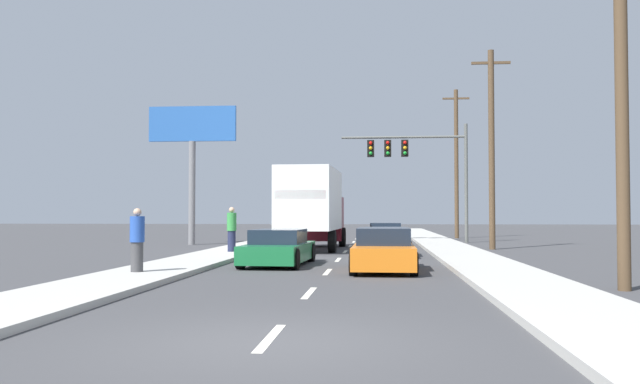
# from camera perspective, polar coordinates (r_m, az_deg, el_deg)

# --- Properties ---
(ground_plane) EXTENTS (140.00, 140.00, 0.00)m
(ground_plane) POSITION_cam_1_polar(r_m,az_deg,el_deg) (33.54, 2.59, -4.72)
(ground_plane) COLOR #3D3D3F
(sidewalk_right) EXTENTS (2.32, 80.00, 0.14)m
(sidewalk_right) POSITION_cam_1_polar(r_m,az_deg,el_deg) (28.70, 11.62, -5.02)
(sidewalk_right) COLOR #B2AFA8
(sidewalk_right) RESTS_ON ground_plane
(sidewalk_left) EXTENTS (2.32, 80.00, 0.14)m
(sidewalk_left) POSITION_cam_1_polar(r_m,az_deg,el_deg) (29.17, -7.16, -5.00)
(sidewalk_left) COLOR #B2AFA8
(sidewalk_left) RESTS_ON ground_plane
(lane_markings) EXTENTS (0.14, 57.00, 0.01)m
(lane_markings) POSITION_cam_1_polar(r_m,az_deg,el_deg) (31.39, 2.42, -4.91)
(lane_markings) COLOR silver
(lane_markings) RESTS_ON ground_plane
(box_truck) EXTENTS (2.71, 8.02, 3.65)m
(box_truck) POSITION_cam_1_polar(r_m,az_deg,el_deg) (30.30, -0.66, -1.08)
(box_truck) COLOR white
(box_truck) RESTS_ON ground_plane
(car_green) EXTENTS (2.04, 4.52, 1.16)m
(car_green) POSITION_cam_1_polar(r_m,az_deg,el_deg) (21.45, -3.60, -4.90)
(car_green) COLOR #196B38
(car_green) RESTS_ON ground_plane
(car_tan) EXTENTS (1.99, 4.23, 1.19)m
(car_tan) POSITION_cam_1_polar(r_m,az_deg,el_deg) (34.32, 5.73, -3.73)
(car_tan) COLOR tan
(car_tan) RESTS_ON ground_plane
(car_silver) EXTENTS (2.03, 4.58, 1.13)m
(car_silver) POSITION_cam_1_polar(r_m,az_deg,el_deg) (26.22, 5.65, -4.36)
(car_silver) COLOR #B7BABF
(car_silver) RESTS_ON ground_plane
(car_orange) EXTENTS (1.87, 4.42, 1.24)m
(car_orange) POSITION_cam_1_polar(r_m,az_deg,el_deg) (19.44, 5.51, -5.11)
(car_orange) COLOR orange
(car_orange) RESTS_ON ground_plane
(traffic_signal_mast) EXTENTS (7.25, 0.69, 6.83)m
(traffic_signal_mast) POSITION_cam_1_polar(r_m,az_deg,el_deg) (38.52, 7.66, 3.15)
(traffic_signal_mast) COLOR #595B56
(traffic_signal_mast) RESTS_ON ground_plane
(utility_pole_near) EXTENTS (1.80, 0.28, 10.49)m
(utility_pole_near) POSITION_cam_1_polar(r_m,az_deg,el_deg) (16.16, 24.55, 11.60)
(utility_pole_near) COLOR brown
(utility_pole_near) RESTS_ON ground_plane
(utility_pole_mid) EXTENTS (1.80, 0.28, 9.32)m
(utility_pole_mid) POSITION_cam_1_polar(r_m,az_deg,el_deg) (31.84, 14.60, 3.84)
(utility_pole_mid) COLOR brown
(utility_pole_mid) RESTS_ON ground_plane
(utility_pole_far) EXTENTS (1.80, 0.28, 10.09)m
(utility_pole_far) POSITION_cam_1_polar(r_m,az_deg,el_deg) (45.65, 11.70, 2.59)
(utility_pole_far) COLOR brown
(utility_pole_far) RESTS_ON ground_plane
(roadside_billboard) EXTENTS (4.75, 0.36, 7.43)m
(roadside_billboard) POSITION_cam_1_polar(r_m,az_deg,el_deg) (36.17, -10.97, 4.13)
(roadside_billboard) COLOR slate
(roadside_billboard) RESTS_ON ground_plane
(pedestrian_near_corner) EXTENTS (0.38, 0.38, 1.79)m
(pedestrian_near_corner) POSITION_cam_1_polar(r_m,az_deg,el_deg) (26.76, -7.64, -3.21)
(pedestrian_near_corner) COLOR #1E233F
(pedestrian_near_corner) RESTS_ON sidewalk_left
(pedestrian_mid_block) EXTENTS (0.38, 0.38, 1.67)m
(pedestrian_mid_block) POSITION_cam_1_polar(r_m,az_deg,el_deg) (18.01, -15.51, -4.02)
(pedestrian_mid_block) COLOR #3F3F42
(pedestrian_mid_block) RESTS_ON sidewalk_left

